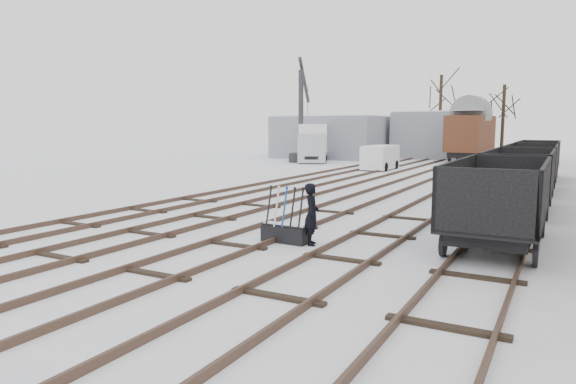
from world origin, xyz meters
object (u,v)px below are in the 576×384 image
lorry (313,142)px  panel_van (380,157)px  freight_wagon_a (498,214)px  box_van_wagon (470,133)px  worker (312,214)px  crane (302,135)px  ground_frame (285,232)px

lorry → panel_van: bearing=-57.7°
freight_wagon_a → box_van_wagon: box_van_wagon is taller
worker → panel_van: 24.13m
lorry → panel_van: (7.96, -5.42, -0.78)m
lorry → crane: size_ratio=0.85×
lorry → crane: 1.34m
panel_van → freight_wagon_a: bearing=-64.5°
worker → freight_wagon_a: 4.82m
ground_frame → panel_van: bearing=105.0°
box_van_wagon → panel_van: (-4.43, -10.19, -1.65)m
worker → panel_van: size_ratio=0.42×
panel_van → crane: size_ratio=0.44×
freight_wagon_a → crane: crane is taller
box_van_wagon → crane: 14.19m
box_van_wagon → crane: (-12.96, -5.79, -0.22)m
worker → box_van_wagon: (-1.50, 33.58, 1.73)m
worker → box_van_wagon: bearing=-22.4°
ground_frame → crane: crane is taller
freight_wagon_a → panel_van: (-10.23, 21.22, 0.04)m
box_van_wagon → panel_van: box_van_wagon is taller
ground_frame → worker: worker is taller
ground_frame → box_van_wagon: 33.76m
worker → lorry: lorry is taller
box_van_wagon → panel_van: size_ratio=1.54×
ground_frame → worker: size_ratio=0.91×
ground_frame → panel_van: (-5.18, 23.49, 0.61)m
box_van_wagon → panel_van: bearing=-107.2°
lorry → crane: crane is taller
crane → freight_wagon_a: bearing=-71.4°
lorry → box_van_wagon: bearing=-2.4°
freight_wagon_a → crane: bearing=126.2°
freight_wagon_a → panel_van: bearing=115.8°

